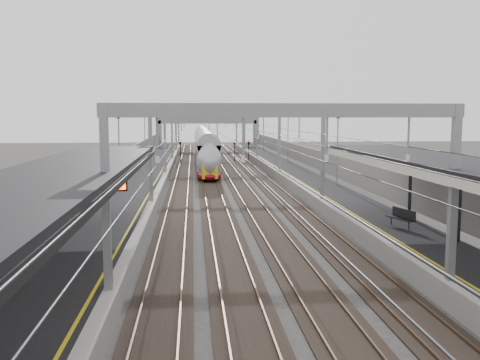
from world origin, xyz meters
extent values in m
plane|color=#383533|center=(0.00, 0.00, 0.00)|extent=(260.00, 260.00, 0.00)
cube|color=black|center=(-8.00, 45.00, 0.50)|extent=(4.00, 120.00, 1.00)
cube|color=black|center=(8.00, 45.00, 0.50)|extent=(4.00, 120.00, 1.00)
cube|color=black|center=(-4.50, 45.00, 0.04)|extent=(2.40, 140.00, 0.08)
cube|color=brown|center=(-5.22, 45.00, 0.13)|extent=(0.07, 140.00, 0.14)
cube|color=brown|center=(-3.78, 45.00, 0.13)|extent=(0.07, 140.00, 0.14)
cube|color=black|center=(-1.50, 45.00, 0.04)|extent=(2.40, 140.00, 0.08)
cube|color=brown|center=(-2.22, 45.00, 0.13)|extent=(0.07, 140.00, 0.14)
cube|color=brown|center=(-0.78, 45.00, 0.13)|extent=(0.07, 140.00, 0.14)
cube|color=black|center=(1.50, 45.00, 0.04)|extent=(2.40, 140.00, 0.08)
cube|color=brown|center=(0.78, 45.00, 0.13)|extent=(0.07, 140.00, 0.14)
cube|color=brown|center=(2.22, 45.00, 0.13)|extent=(0.07, 140.00, 0.14)
cube|color=black|center=(4.50, 45.00, 0.04)|extent=(2.40, 140.00, 0.08)
cube|color=brown|center=(3.78, 45.00, 0.13)|extent=(0.07, 140.00, 0.14)
cube|color=brown|center=(5.22, 45.00, 0.13)|extent=(0.07, 140.00, 0.14)
cube|color=gray|center=(-6.30, 2.00, 4.30)|extent=(0.28, 0.28, 6.60)
cube|color=gray|center=(6.30, 2.00, 4.30)|extent=(0.28, 0.28, 6.60)
cube|color=gray|center=(0.00, 2.00, 7.35)|extent=(13.00, 0.25, 0.50)
cube|color=gray|center=(-6.30, 22.00, 4.30)|extent=(0.28, 0.28, 6.60)
cube|color=gray|center=(6.30, 22.00, 4.30)|extent=(0.28, 0.28, 6.60)
cube|color=gray|center=(0.00, 22.00, 7.35)|extent=(13.00, 0.25, 0.50)
cube|color=gray|center=(-6.30, 42.00, 4.30)|extent=(0.28, 0.28, 6.60)
cube|color=gray|center=(6.30, 42.00, 4.30)|extent=(0.28, 0.28, 6.60)
cube|color=gray|center=(0.00, 42.00, 7.35)|extent=(13.00, 0.25, 0.50)
cube|color=gray|center=(-6.30, 62.00, 4.30)|extent=(0.28, 0.28, 6.60)
cube|color=gray|center=(6.30, 62.00, 4.30)|extent=(0.28, 0.28, 6.60)
cube|color=gray|center=(0.00, 62.00, 7.35)|extent=(13.00, 0.25, 0.50)
cube|color=gray|center=(-6.30, 82.00, 4.30)|extent=(0.28, 0.28, 6.60)
cube|color=gray|center=(6.30, 82.00, 4.30)|extent=(0.28, 0.28, 6.60)
cube|color=gray|center=(0.00, 82.00, 7.35)|extent=(13.00, 0.25, 0.50)
cube|color=gray|center=(-6.30, 100.00, 4.30)|extent=(0.28, 0.28, 6.60)
cube|color=gray|center=(6.30, 100.00, 4.30)|extent=(0.28, 0.28, 6.60)
cube|color=gray|center=(0.00, 100.00, 7.35)|extent=(13.00, 0.25, 0.50)
cylinder|color=#262628|center=(-4.50, 50.00, 5.50)|extent=(0.03, 140.00, 0.03)
cylinder|color=#262628|center=(-1.50, 50.00, 5.50)|extent=(0.03, 140.00, 0.03)
cylinder|color=#262628|center=(1.50, 50.00, 5.50)|extent=(0.03, 140.00, 0.03)
cylinder|color=#262628|center=(4.50, 50.00, 5.50)|extent=(0.03, 140.00, 0.03)
cube|color=black|center=(-8.00, 3.00, 5.12)|extent=(4.40, 30.00, 0.24)
cylinder|color=black|center=(-9.70, 2.00, 3.00)|extent=(0.20, 0.20, 4.00)
cylinder|color=black|center=(-9.70, 14.00, 3.00)|extent=(0.20, 0.20, 4.00)
cube|color=black|center=(-6.60, 4.00, 4.55)|extent=(1.60, 0.15, 0.55)
cube|color=#FF3F05|center=(-6.60, 3.92, 4.55)|extent=(1.50, 0.02, 0.42)
cylinder|color=black|center=(9.70, 14.00, 3.00)|extent=(0.20, 0.20, 4.00)
cube|color=slate|center=(0.00, 100.00, 6.20)|extent=(22.00, 2.20, 1.40)
cube|color=slate|center=(-10.50, 100.00, 3.10)|extent=(1.00, 2.20, 6.20)
cube|color=slate|center=(10.50, 100.00, 3.10)|extent=(1.00, 2.20, 6.20)
cube|color=slate|center=(-11.20, 45.00, 1.60)|extent=(0.30, 120.00, 3.20)
cube|color=slate|center=(11.20, 45.00, 1.60)|extent=(0.30, 120.00, 3.20)
cube|color=maroon|center=(-1.50, 52.99, 0.59)|extent=(2.65, 22.58, 0.79)
cube|color=#A3A3A8|center=(-1.50, 52.99, 2.46)|extent=(2.65, 22.58, 2.95)
cube|color=black|center=(-1.50, 45.09, 0.28)|extent=(1.96, 2.36, 0.49)
cube|color=maroon|center=(-1.50, 75.96, 0.59)|extent=(2.65, 22.58, 0.79)
cube|color=#A3A3A8|center=(-1.50, 75.96, 2.46)|extent=(2.65, 22.58, 2.95)
cube|color=black|center=(-1.50, 68.06, 0.28)|extent=(1.96, 2.36, 0.49)
ellipsoid|color=#A3A3A8|center=(-1.50, 41.50, 2.16)|extent=(2.65, 5.11, 4.12)
cube|color=#DBBC0B|center=(-1.50, 39.39, 1.28)|extent=(1.67, 0.12, 1.47)
cube|color=black|center=(-1.50, 39.83, 2.75)|extent=(1.57, 0.57, 0.92)
cube|color=black|center=(8.17, 11.58, 1.50)|extent=(1.01, 2.05, 0.07)
cube|color=black|center=(8.40, 11.64, 1.75)|extent=(0.59, 1.93, 0.55)
cylinder|color=black|center=(8.37, 10.84, 1.23)|extent=(0.06, 0.06, 0.46)
cylinder|color=black|center=(7.96, 12.32, 1.23)|extent=(0.06, 0.06, 0.46)
cylinder|color=black|center=(-5.20, 66.48, 1.50)|extent=(0.12, 0.12, 3.00)
cube|color=black|center=(-5.20, 66.48, 3.10)|extent=(0.32, 0.22, 0.75)
sphere|color=#0CE526|center=(-5.20, 66.35, 3.25)|extent=(0.16, 0.16, 0.16)
cylinder|color=black|center=(3.20, 66.12, 1.50)|extent=(0.12, 0.12, 3.00)
cube|color=black|center=(3.20, 66.12, 3.10)|extent=(0.32, 0.22, 0.75)
sphere|color=#0CE526|center=(3.20, 65.99, 3.25)|extent=(0.16, 0.16, 0.16)
cylinder|color=black|center=(5.40, 66.06, 1.50)|extent=(0.12, 0.12, 3.00)
cube|color=black|center=(5.40, 66.06, 3.10)|extent=(0.32, 0.22, 0.75)
sphere|color=red|center=(5.40, 65.93, 3.25)|extent=(0.16, 0.16, 0.16)
camera|label=1|loc=(-3.26, -16.71, 7.16)|focal=40.00mm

